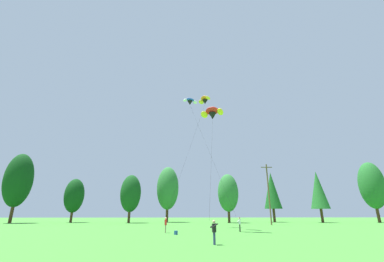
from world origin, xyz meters
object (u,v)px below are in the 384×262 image
(utility_pole, at_px, (269,192))
(kite_flyer_mid, at_px, (214,230))
(kite_flyer_near, at_px, (166,224))
(parafoil_kite_high_orange, at_px, (205,100))
(kite_flyer_far, at_px, (240,223))
(parafoil_kite_far_blue_white, at_px, (190,101))
(parafoil_kite_mid_red_yellow, at_px, (212,113))
(backpack, at_px, (176,233))

(utility_pole, distance_m, kite_flyer_mid, 33.56)
(kite_flyer_near, distance_m, parafoil_kite_high_orange, 20.34)
(utility_pole, xyz_separation_m, kite_flyer_far, (-9.64, -17.26, -4.99))
(parafoil_kite_high_orange, bearing_deg, parafoil_kite_far_blue_white, 111.69)
(parafoil_kite_high_orange, height_order, parafoil_kite_far_blue_white, parafoil_kite_far_blue_white)
(kite_flyer_mid, relative_size, parafoil_kite_high_orange, 0.09)
(kite_flyer_far, height_order, parafoil_kite_high_orange, parafoil_kite_high_orange)
(kite_flyer_mid, height_order, kite_flyer_far, same)
(kite_flyer_far, relative_size, parafoil_kite_mid_red_yellow, 0.11)
(kite_flyer_mid, distance_m, kite_flyer_far, 13.52)
(utility_pole, height_order, kite_flyer_near, utility_pole)
(kite_flyer_mid, distance_m, backpack, 9.38)
(kite_flyer_mid, relative_size, kite_flyer_far, 1.00)
(kite_flyer_mid, distance_m, parafoil_kite_far_blue_white, 31.26)
(kite_flyer_mid, distance_m, parafoil_kite_mid_red_yellow, 19.56)
(parafoil_kite_mid_red_yellow, height_order, backpack, parafoil_kite_mid_red_yellow)
(parafoil_kite_far_blue_white, bearing_deg, backpack, -97.18)
(utility_pole, bearing_deg, parafoil_kite_high_orange, -136.94)
(kite_flyer_near, bearing_deg, kite_flyer_far, 8.62)
(utility_pole, height_order, kite_flyer_far, utility_pole)
(kite_flyer_far, distance_m, parafoil_kite_high_orange, 19.57)
(parafoil_kite_high_orange, xyz_separation_m, parafoil_kite_far_blue_white, (-2.23, 5.60, 2.28))
(parafoil_kite_far_blue_white, distance_m, backpack, 26.09)
(kite_flyer_far, relative_size, parafoil_kite_far_blue_white, 0.08)
(kite_flyer_far, distance_m, parafoil_kite_mid_red_yellow, 14.78)
(kite_flyer_near, bearing_deg, parafoil_kite_high_orange, 49.66)
(parafoil_kite_far_blue_white, bearing_deg, kite_flyer_mid, -86.99)
(backpack, bearing_deg, parafoil_kite_far_blue_white, 29.12)
(utility_pole, relative_size, parafoil_kite_high_orange, 0.60)
(kite_flyer_near, distance_m, kite_flyer_far, 8.99)
(kite_flyer_near, distance_m, parafoil_kite_mid_red_yellow, 15.75)
(kite_flyer_near, height_order, backpack, kite_flyer_near)
(backpack, bearing_deg, utility_pole, -2.94)
(parafoil_kite_mid_red_yellow, relative_size, parafoil_kite_far_blue_white, 0.71)
(parafoil_kite_far_blue_white, bearing_deg, kite_flyer_far, -61.03)
(parafoil_kite_mid_red_yellow, bearing_deg, parafoil_kite_high_orange, 97.87)
(kite_flyer_near, relative_size, parafoil_kite_far_blue_white, 0.08)
(kite_flyer_near, bearing_deg, parafoil_kite_far_blue_white, 75.45)
(parafoil_kite_far_blue_white, bearing_deg, kite_flyer_near, -104.55)
(kite_flyer_mid, bearing_deg, parafoil_kite_high_orange, 86.73)
(kite_flyer_far, bearing_deg, kite_flyer_near, -171.38)
(utility_pole, xyz_separation_m, parafoil_kite_high_orange, (-13.23, -12.36, 13.62))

